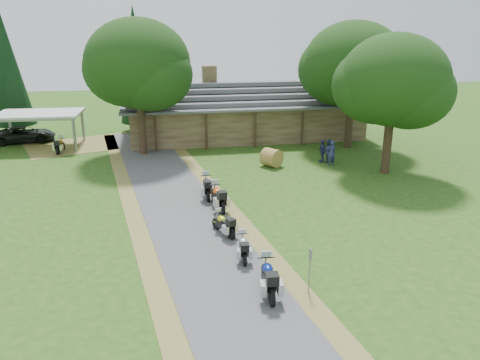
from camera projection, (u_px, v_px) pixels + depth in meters
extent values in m
plane|color=#244914|center=(213.00, 268.00, 19.30)|extent=(120.00, 120.00, 0.00)
plane|color=#414143|center=(193.00, 229.00, 22.95)|extent=(51.95, 51.95, 0.00)
imported|color=black|center=(24.00, 130.00, 39.96)|extent=(2.94, 5.61, 2.05)
imported|color=navy|center=(332.00, 151.00, 33.22)|extent=(0.68, 0.55, 2.16)
imported|color=navy|center=(328.00, 149.00, 34.00)|extent=(0.62, 0.48, 2.02)
imported|color=navy|center=(322.00, 149.00, 34.08)|extent=(0.43, 0.58, 1.97)
cylinder|color=olive|center=(272.00, 158.00, 33.13)|extent=(1.73, 1.70, 1.28)
cone|color=black|center=(136.00, 70.00, 42.77)|extent=(3.42, 3.42, 11.39)
cone|color=black|center=(9.00, 75.00, 41.53)|extent=(3.60, 3.60, 10.73)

